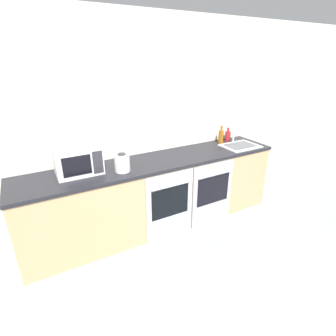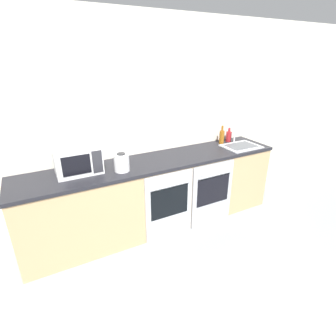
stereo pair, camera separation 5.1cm
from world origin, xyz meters
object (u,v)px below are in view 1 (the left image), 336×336
at_px(oven_right, 212,194).
at_px(sink, 240,145).
at_px(bottle_amber, 221,136).
at_px(kettle, 122,163).
at_px(oven_left, 170,206).
at_px(microwave, 78,160).
at_px(bottle_red, 228,136).

xyz_separation_m(oven_right, sink, (0.64, 0.24, 0.50)).
height_order(oven_right, sink, sink).
bearing_deg(bottle_amber, kettle, -170.34).
relative_size(oven_left, bottle_amber, 3.28).
bearing_deg(oven_right, oven_left, 180.00).
height_order(microwave, kettle, microwave).
height_order(oven_right, bottle_red, bottle_red).
height_order(bottle_amber, bottle_red, bottle_amber).
xyz_separation_m(oven_right, microwave, (-1.55, 0.40, 0.63)).
bearing_deg(sink, oven_left, -169.47).
relative_size(oven_left, kettle, 4.22).
relative_size(bottle_red, sink, 0.41).
bearing_deg(oven_left, bottle_amber, 23.38).
height_order(microwave, sink, microwave).
xyz_separation_m(bottle_amber, bottle_red, (0.16, 0.03, -0.02)).
xyz_separation_m(oven_left, oven_right, (0.64, 0.00, 0.00)).
height_order(kettle, sink, sink).
bearing_deg(microwave, bottle_amber, 2.58).
distance_m(bottle_amber, bottle_red, 0.17).
bearing_deg(sink, bottle_amber, 120.65).
bearing_deg(bottle_amber, sink, -59.35).
bearing_deg(kettle, oven_right, -10.78).
relative_size(microwave, bottle_amber, 1.79).
relative_size(oven_left, oven_right, 1.00).
relative_size(oven_right, kettle, 4.22).
distance_m(oven_right, microwave, 1.72).
height_order(bottle_amber, sink, bottle_amber).
bearing_deg(sink, oven_right, -159.70).
relative_size(bottle_amber, bottle_red, 1.28).
distance_m(oven_left, bottle_amber, 1.36).
xyz_separation_m(oven_left, microwave, (-0.92, 0.40, 0.63)).
distance_m(oven_right, bottle_amber, 0.91).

